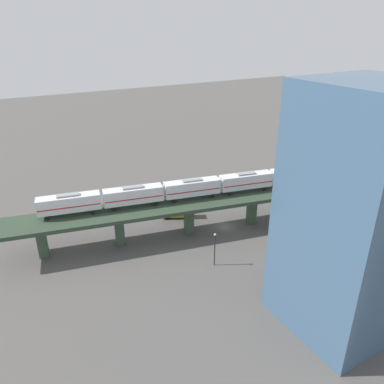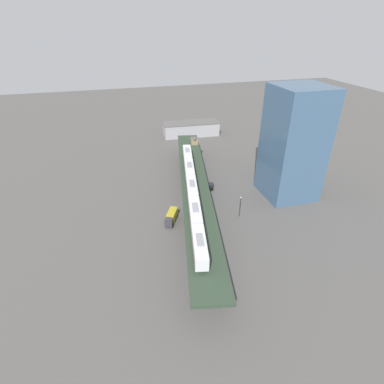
% 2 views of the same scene
% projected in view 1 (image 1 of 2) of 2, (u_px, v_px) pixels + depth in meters
% --- Properties ---
extents(ground_plane, '(400.00, 400.00, 0.00)m').
position_uv_depth(ground_plane, '(225.00, 227.00, 84.81)').
color(ground_plane, '#514F4C').
extents(elevated_viaduct, '(27.44, 91.72, 7.58)m').
position_uv_depth(elevated_viaduct, '(225.00, 201.00, 82.10)').
color(elevated_viaduct, '#2C3D2C').
rests_on(elevated_viaduct, ground).
extents(subway_train, '(15.78, 61.61, 4.45)m').
position_uv_depth(subway_train, '(192.00, 188.00, 79.85)').
color(subway_train, silver).
rests_on(subway_train, elevated_viaduct).
extents(signal_hut, '(3.82, 3.82, 3.40)m').
position_uv_depth(signal_hut, '(367.00, 175.00, 88.59)').
color(signal_hut, '#8C7251').
rests_on(signal_hut, elevated_viaduct).
extents(street_car_red, '(2.44, 4.61, 1.89)m').
position_uv_depth(street_car_red, '(336.00, 209.00, 91.14)').
color(street_car_red, '#AD1E1E').
rests_on(street_car_red, ground).
extents(street_car_black, '(3.27, 4.75, 1.89)m').
position_uv_depth(street_car_black, '(281.00, 230.00, 81.75)').
color(street_car_black, black).
rests_on(street_car_black, ground).
extents(delivery_truck, '(5.27, 7.44, 3.20)m').
position_uv_depth(delivery_truck, '(178.00, 211.00, 88.23)').
color(delivery_truck, '#333338').
rests_on(delivery_truck, ground).
extents(street_lamp, '(0.44, 0.44, 6.94)m').
position_uv_depth(street_lamp, '(215.00, 247.00, 69.67)').
color(street_lamp, black).
rests_on(street_lamp, ground).
extents(office_tower, '(16.00, 16.00, 36.00)m').
position_uv_depth(office_tower, '(354.00, 216.00, 51.28)').
color(office_tower, '#3D5B7A').
rests_on(office_tower, ground).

